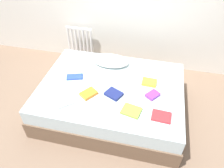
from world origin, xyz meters
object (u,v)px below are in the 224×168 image
at_px(textbook_purple, 153,95).
at_px(textbook_orange, 89,94).
at_px(bed, 111,98).
at_px(textbook_blue, 75,77).
at_px(textbook_yellow, 149,82).
at_px(textbook_lime, 131,111).
at_px(pillow, 110,61).
at_px(textbook_navy, 114,94).
at_px(radiator, 80,42).
at_px(textbook_red, 161,116).
at_px(textbook_white, 64,102).

height_order(textbook_purple, textbook_orange, textbook_purple).
relative_size(bed, textbook_blue, 8.67).
bearing_deg(textbook_yellow, textbook_blue, -171.53).
bearing_deg(textbook_blue, textbook_lime, -45.49).
bearing_deg(textbook_yellow, pillow, 154.10).
xyz_separation_m(pillow, textbook_navy, (0.21, -0.68, -0.03)).
xyz_separation_m(radiator, textbook_red, (1.59, -1.62, 0.13)).
distance_m(textbook_purple, textbook_navy, 0.51).
relative_size(bed, textbook_navy, 9.55).
xyz_separation_m(bed, textbook_red, (0.70, -0.42, 0.27)).
xyz_separation_m(textbook_lime, textbook_red, (0.36, -0.01, -0.00)).
bearing_deg(textbook_yellow, textbook_white, -146.37).
relative_size(textbook_purple, textbook_red, 0.75).
distance_m(textbook_red, textbook_white, 1.21).
bearing_deg(pillow, textbook_blue, -132.74).
bearing_deg(textbook_white, textbook_lime, -38.11).
bearing_deg(textbook_lime, textbook_blue, 164.92).
bearing_deg(textbook_blue, textbook_white, -103.74).
distance_m(bed, radiator, 1.50).
bearing_deg(textbook_blue, radiator, 87.90).
relative_size(pillow, textbook_red, 2.53).
bearing_deg(radiator, pillow, -42.59).
distance_m(radiator, pillow, 1.04).
distance_m(bed, textbook_orange, 0.44).
relative_size(pillow, textbook_purple, 3.36).
bearing_deg(textbook_blue, bed, -23.32).
relative_size(radiator, textbook_white, 2.75).
xyz_separation_m(bed, textbook_white, (-0.51, -0.46, 0.27)).
relative_size(pillow, textbook_orange, 2.81).
distance_m(textbook_yellow, textbook_navy, 0.55).
bearing_deg(pillow, bed, -75.48).
bearing_deg(pillow, textbook_lime, -62.44).
height_order(textbook_purple, textbook_lime, textbook_purple).
bearing_deg(radiator, textbook_yellow, -36.70).
xyz_separation_m(radiator, textbook_purple, (1.46, -1.29, 0.14)).
bearing_deg(bed, textbook_navy, -67.06).
bearing_deg(textbook_purple, radiator, 86.43).
bearing_deg(textbook_white, textbook_blue, 53.55).
xyz_separation_m(textbook_red, textbook_white, (-1.21, -0.04, 0.00)).
bearing_deg(textbook_yellow, textbook_lime, -103.31).
bearing_deg(textbook_blue, textbook_orange, -62.51).
xyz_separation_m(radiator, textbook_blue, (0.34, -1.15, 0.12)).
bearing_deg(radiator, bed, -53.45).
height_order(textbook_purple, textbook_blue, textbook_purple).
height_order(radiator, textbook_lime, radiator).
bearing_deg(textbook_white, bed, 0.71).
distance_m(textbook_blue, textbook_red, 1.34).
distance_m(radiator, textbook_navy, 1.69).
xyz_separation_m(textbook_yellow, textbook_blue, (-1.06, -0.11, -0.01)).
height_order(textbook_yellow, textbook_blue, textbook_yellow).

